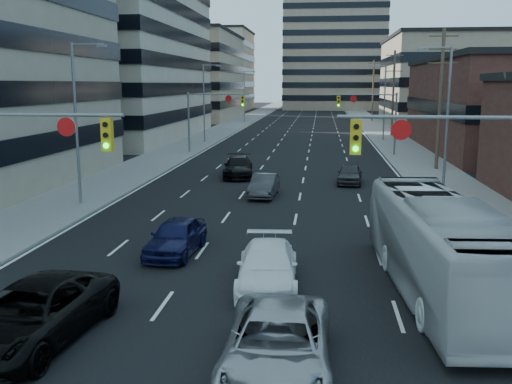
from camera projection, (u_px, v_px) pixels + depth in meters
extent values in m
cube|color=black|center=(309.00, 112.00, 138.60)|extent=(18.00, 300.00, 0.02)
cube|color=slate|center=(262.00, 111.00, 139.87)|extent=(5.00, 300.00, 0.15)
cube|color=slate|center=(357.00, 112.00, 137.31)|extent=(5.00, 300.00, 0.15)
cube|color=#ADA089|center=(80.00, 25.00, 70.67)|extent=(26.00, 34.00, 28.00)
cube|color=gray|center=(182.00, 77.00, 110.50)|extent=(20.00, 30.00, 16.00)
cube|color=gray|center=(457.00, 82.00, 93.52)|extent=(22.00, 28.00, 14.00)
cube|color=#ADA089|center=(204.00, 71.00, 149.61)|extent=(24.00, 24.00, 20.00)
cube|color=gray|center=(446.00, 87.00, 133.92)|extent=(22.00, 22.00, 12.00)
cylinder|color=slate|center=(31.00, 115.00, 19.20)|extent=(6.50, 0.12, 0.12)
cube|color=gold|center=(107.00, 135.00, 19.03)|extent=(0.35, 0.28, 1.10)
cylinder|color=black|center=(105.00, 125.00, 18.81)|extent=(0.18, 0.06, 0.18)
cylinder|color=black|center=(105.00, 135.00, 18.87)|extent=(0.18, 0.06, 0.18)
cylinder|color=#0CE526|center=(106.00, 146.00, 18.94)|extent=(0.18, 0.06, 0.18)
cylinder|color=white|center=(66.00, 127.00, 19.11)|extent=(0.64, 0.06, 0.64)
cylinder|color=slate|center=(443.00, 117.00, 17.70)|extent=(6.50, 0.12, 0.12)
cube|color=gold|center=(356.00, 137.00, 18.12)|extent=(0.35, 0.28, 1.10)
cylinder|color=black|center=(356.00, 127.00, 17.89)|extent=(0.18, 0.06, 0.18)
cylinder|color=black|center=(356.00, 138.00, 17.96)|extent=(0.18, 0.06, 0.18)
cylinder|color=#0CE526|center=(356.00, 149.00, 18.03)|extent=(0.18, 0.06, 0.18)
cylinder|color=white|center=(401.00, 130.00, 17.88)|extent=(0.64, 0.06, 0.64)
cylinder|color=slate|center=(189.00, 123.00, 56.20)|extent=(0.18, 0.18, 6.00)
cylinder|color=slate|center=(218.00, 94.00, 55.34)|extent=(6.00, 0.12, 0.12)
cube|color=gold|center=(243.00, 101.00, 55.19)|extent=(0.35, 0.28, 1.10)
cylinder|color=black|center=(243.00, 98.00, 54.97)|extent=(0.18, 0.06, 0.18)
cylinder|color=black|center=(243.00, 101.00, 55.04)|extent=(0.18, 0.06, 0.18)
cylinder|color=#0CE526|center=(243.00, 105.00, 55.10)|extent=(0.18, 0.06, 0.18)
cylinder|color=white|center=(228.00, 99.00, 55.27)|extent=(0.64, 0.06, 0.64)
cylinder|color=slate|center=(395.00, 125.00, 53.97)|extent=(0.18, 0.18, 6.00)
cylinder|color=slate|center=(364.00, 95.00, 53.78)|extent=(6.00, 0.12, 0.12)
cube|color=gold|center=(339.00, 101.00, 54.17)|extent=(0.35, 0.28, 1.10)
cylinder|color=black|center=(339.00, 98.00, 53.95)|extent=(0.18, 0.06, 0.18)
cylinder|color=black|center=(339.00, 102.00, 54.02)|extent=(0.18, 0.06, 0.18)
cylinder|color=#0CE526|center=(338.00, 105.00, 54.08)|extent=(0.18, 0.06, 0.18)
cylinder|color=white|center=(354.00, 99.00, 53.94)|extent=(0.64, 0.06, 0.64)
cylinder|color=#4C3D2D|center=(440.00, 101.00, 44.48)|extent=(0.28, 0.28, 11.00)
cube|color=#4C3D2D|center=(444.00, 36.00, 43.56)|extent=(2.20, 0.10, 0.10)
cube|color=#4C3D2D|center=(443.00, 50.00, 43.75)|extent=(2.20, 0.10, 0.10)
cube|color=#4C3D2D|center=(442.00, 63.00, 43.93)|extent=(2.20, 0.10, 0.10)
cylinder|color=#4C3D2D|center=(393.00, 94.00, 73.76)|extent=(0.28, 0.28, 11.00)
cube|color=#4C3D2D|center=(395.00, 55.00, 72.84)|extent=(2.20, 0.10, 0.10)
cube|color=#4C3D2D|center=(395.00, 63.00, 73.03)|extent=(2.20, 0.10, 0.10)
cube|color=#4C3D2D|center=(394.00, 71.00, 73.21)|extent=(2.20, 0.10, 0.10)
cylinder|color=#4C3D2D|center=(373.00, 91.00, 103.04)|extent=(0.28, 0.28, 11.00)
cube|color=#4C3D2D|center=(374.00, 63.00, 102.12)|extent=(2.20, 0.10, 0.10)
cube|color=#4C3D2D|center=(374.00, 69.00, 102.30)|extent=(2.20, 0.10, 0.10)
cube|color=#4C3D2D|center=(374.00, 75.00, 102.49)|extent=(2.20, 0.10, 0.10)
cylinder|color=slate|center=(76.00, 126.00, 31.57)|extent=(0.16, 0.16, 9.00)
cylinder|color=slate|center=(87.00, 44.00, 30.65)|extent=(1.80, 0.10, 0.10)
cube|color=slate|center=(102.00, 46.00, 30.57)|extent=(0.50, 0.22, 0.14)
cylinder|color=slate|center=(204.00, 104.00, 65.73)|extent=(0.16, 0.16, 9.00)
cylinder|color=slate|center=(211.00, 65.00, 64.81)|extent=(1.80, 0.10, 0.10)
cube|color=slate|center=(218.00, 66.00, 64.73)|extent=(0.50, 0.22, 0.14)
cylinder|color=slate|center=(244.00, 97.00, 99.89)|extent=(0.16, 0.16, 9.00)
cylinder|color=slate|center=(249.00, 71.00, 98.97)|extent=(1.80, 0.10, 0.10)
cube|color=slate|center=(254.00, 72.00, 98.89)|extent=(0.50, 0.22, 0.14)
cylinder|color=slate|center=(447.00, 123.00, 34.12)|extent=(0.16, 0.16, 9.00)
cylinder|color=slate|center=(436.00, 48.00, 33.39)|extent=(1.80, 0.10, 0.10)
cube|color=slate|center=(422.00, 49.00, 33.50)|extent=(0.50, 0.22, 0.14)
cylinder|color=slate|center=(384.00, 103.00, 68.28)|extent=(0.16, 0.16, 9.00)
cylinder|color=slate|center=(378.00, 66.00, 67.55)|extent=(1.80, 0.10, 0.10)
cube|color=slate|center=(371.00, 66.00, 67.66)|extent=(0.50, 0.22, 0.14)
imported|color=black|center=(32.00, 314.00, 15.16)|extent=(3.22, 5.99, 1.60)
imported|color=white|center=(268.00, 267.00, 19.34)|extent=(2.32, 5.07, 1.44)
imported|color=#A3A3A7|center=(277.00, 345.00, 13.44)|extent=(2.57, 5.50, 1.52)
imported|color=#BDBDBD|center=(439.00, 246.00, 18.59)|extent=(3.57, 11.69, 3.21)
imported|color=#0D1037|center=(176.00, 237.00, 23.06)|extent=(2.01, 4.42, 1.47)
imported|color=#343336|center=(264.00, 186.00, 34.89)|extent=(1.68, 4.22, 1.37)
imported|color=black|center=(238.00, 167.00, 42.17)|extent=(2.70, 5.42, 1.51)
imported|color=#2E2E31|center=(350.00, 174.00, 39.43)|extent=(1.95, 4.19, 1.39)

